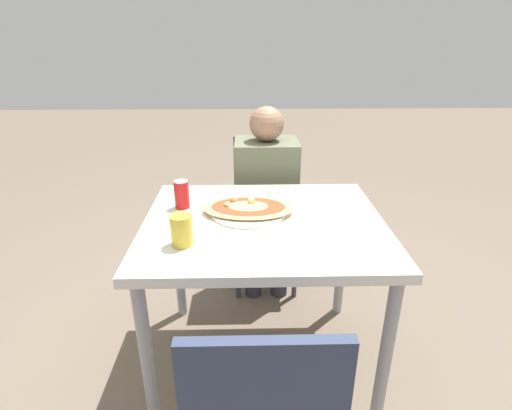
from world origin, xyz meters
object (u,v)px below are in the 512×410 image
at_px(soda_can, 182,194).
at_px(drink_glass, 182,230).
at_px(chair_far_seated, 265,205).
at_px(dining_table, 264,239).
at_px(person_seated, 266,188).
at_px(pizza_main, 248,209).

distance_m(soda_can, drink_glass, 0.35).
xyz_separation_m(chair_far_seated, soda_can, (-0.40, -0.61, 0.32)).
relative_size(dining_table, person_seated, 0.89).
bearing_deg(chair_far_seated, drink_glass, 69.86).
bearing_deg(chair_far_seated, soda_can, 56.85).
bearing_deg(person_seated, dining_table, 86.34).
height_order(dining_table, soda_can, soda_can).
relative_size(dining_table, chair_far_seated, 1.10).
distance_m(pizza_main, soda_can, 0.30).
bearing_deg(soda_can, chair_far_seated, 56.85).
height_order(person_seated, pizza_main, person_seated).
bearing_deg(pizza_main, soda_can, 167.30).
height_order(chair_far_seated, drink_glass, chair_far_seated).
bearing_deg(dining_table, chair_far_seated, 86.92).
bearing_deg(soda_can, pizza_main, -12.70).
bearing_deg(dining_table, soda_can, 158.13).
bearing_deg(chair_far_seated, person_seated, 90.00).
bearing_deg(dining_table, person_seated, 86.34).
distance_m(person_seated, soda_can, 0.65).
bearing_deg(pizza_main, person_seated, 79.23).
height_order(pizza_main, soda_can, soda_can).
distance_m(dining_table, soda_can, 0.41).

